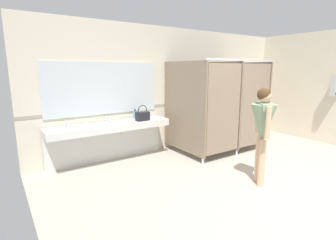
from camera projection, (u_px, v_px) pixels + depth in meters
name	position (u px, v px, depth m)	size (l,w,h in m)	color
ground_plane	(284.00, 190.00, 4.19)	(7.04, 6.41, 0.10)	#B2A899
wall_back	(178.00, 89.00, 6.31)	(7.04, 0.12, 2.83)	beige
wall_back_tile_band	(179.00, 104.00, 6.33)	(7.04, 0.01, 0.06)	#9E937F
vanity_counter	(109.00, 133.00, 5.21)	(2.46, 0.53, 0.94)	silver
mirror_panel	(104.00, 88.00, 5.19)	(2.36, 0.02, 1.05)	silver
bathroom_stalls	(224.00, 104.00, 5.88)	(2.06, 1.43, 2.09)	#84705B
person_standing	(263.00, 125.00, 4.13)	(0.56, 0.56, 1.60)	#DBAD89
handbag	(143.00, 116.00, 5.33)	(0.28, 0.14, 0.33)	black
soap_dispenser	(135.00, 115.00, 5.55)	(0.07, 0.07, 0.21)	teal
paper_cup	(87.00, 125.00, 4.73)	(0.07, 0.07, 0.10)	white
floor_drain_cover	(289.00, 169.00, 4.90)	(0.14, 0.14, 0.01)	#B7BABF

